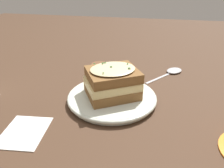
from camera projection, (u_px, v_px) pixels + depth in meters
The scene contains 6 objects.
ground_plane at pixel (121, 100), 0.59m from camera, with size 2.40×2.40×0.00m, color #473021.
dinner_plate at pixel (112, 97), 0.59m from camera, with size 0.24×0.24×0.02m.
sandwich at pixel (112, 82), 0.57m from camera, with size 0.16×0.16×0.08m.
spoon at pixel (172, 71), 0.75m from camera, with size 0.15×0.13×0.01m.
napkin at pixel (24, 132), 0.47m from camera, with size 0.11×0.09×0.00m, color white.
condiment_pot at pixel (100, 69), 0.74m from camera, with size 0.05×0.05×0.03m, color brown.
Camera 1 is at (-0.50, -0.08, 0.31)m, focal length 35.00 mm.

